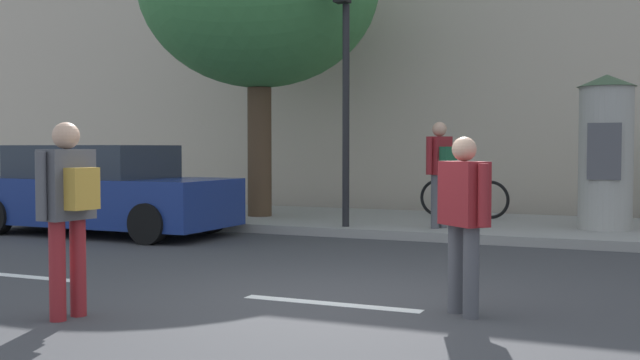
% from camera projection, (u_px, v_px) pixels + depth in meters
% --- Properties ---
extents(ground_plane, '(80.00, 80.00, 0.00)m').
position_uv_depth(ground_plane, '(331.00, 304.00, 7.29)').
color(ground_plane, '#38383A').
extents(sidewalk_curb, '(36.00, 4.00, 0.15)m').
position_uv_depth(sidewalk_curb, '(482.00, 226.00, 13.69)').
color(sidewalk_curb, gray).
rests_on(sidewalk_curb, ground_plane).
extents(lane_markings, '(25.80, 0.16, 0.01)m').
position_uv_depth(lane_markings, '(331.00, 304.00, 7.29)').
color(lane_markings, silver).
rests_on(lane_markings, ground_plane).
extents(building_backdrop, '(36.00, 5.00, 9.03)m').
position_uv_depth(building_backdrop, '(527.00, 19.00, 18.08)').
color(building_backdrop, '#B7A893').
rests_on(building_backdrop, ground_plane).
extents(traffic_light, '(0.24, 0.45, 4.48)m').
position_uv_depth(traffic_light, '(344.00, 47.00, 12.74)').
color(traffic_light, black).
rests_on(traffic_light, sidewalk_curb).
extents(poster_column, '(0.94, 0.94, 2.52)m').
position_uv_depth(poster_column, '(606.00, 151.00, 12.46)').
color(poster_column, '#9E9B93').
rests_on(poster_column, sidewalk_curb).
extents(pedestrian_with_backpack, '(0.42, 0.63, 1.71)m').
position_uv_depth(pedestrian_with_backpack, '(69.00, 201.00, 6.62)').
color(pedestrian_with_backpack, maroon).
rests_on(pedestrian_with_backpack, ground_plane).
extents(pedestrian_tallest, '(0.51, 0.50, 1.59)m').
position_uv_depth(pedestrian_tallest, '(464.00, 211.00, 6.76)').
color(pedestrian_tallest, '#4C4C51').
rests_on(pedestrian_tallest, ground_plane).
extents(pedestrian_near_pole, '(0.49, 0.51, 1.76)m').
position_uv_depth(pedestrian_near_pole, '(440.00, 165.00, 12.63)').
color(pedestrian_near_pole, '#4C4C51').
rests_on(pedestrian_near_pole, sidewalk_curb).
extents(bicycle_leaning, '(1.77, 0.25, 1.09)m').
position_uv_depth(bicycle_leaning, '(464.00, 197.00, 14.59)').
color(bicycle_leaning, black).
rests_on(bicycle_leaning, sidewalk_curb).
extents(parked_car_blue, '(4.60, 2.02, 1.53)m').
position_uv_depth(parked_car_blue, '(101.00, 191.00, 13.18)').
color(parked_car_blue, navy).
rests_on(parked_car_blue, ground_plane).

